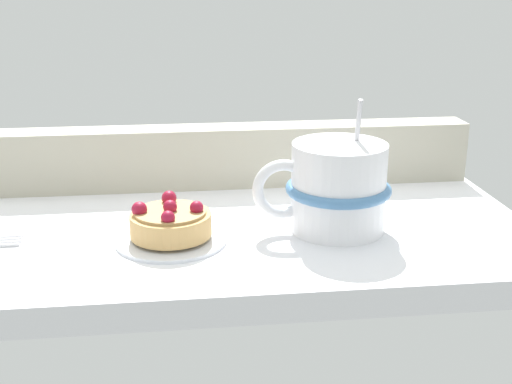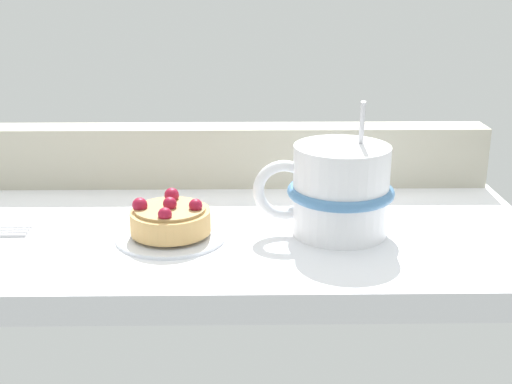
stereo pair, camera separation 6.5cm
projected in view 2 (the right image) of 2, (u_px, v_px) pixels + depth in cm
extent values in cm
cube|color=white|center=(206.00, 236.00, 70.27)|extent=(68.28, 32.25, 2.76)
cube|color=#B2AD99|center=(211.00, 155.00, 81.83)|extent=(66.91, 4.51, 7.29)
cylinder|color=silver|center=(171.00, 235.00, 66.07)|extent=(10.88, 10.88, 0.72)
cylinder|color=silver|center=(171.00, 236.00, 66.13)|extent=(5.99, 5.99, 0.36)
cylinder|color=tan|center=(171.00, 221.00, 65.61)|extent=(7.90, 7.90, 2.18)
cylinder|color=#AB854F|center=(170.00, 209.00, 65.22)|extent=(6.96, 6.96, 0.30)
sphere|color=maroon|center=(170.00, 204.00, 65.04)|extent=(1.36, 1.36, 1.36)
sphere|color=maroon|center=(196.00, 205.00, 64.76)|extent=(1.33, 1.33, 1.33)
sphere|color=maroon|center=(172.00, 195.00, 67.55)|extent=(1.49, 1.49, 1.49)
sphere|color=maroon|center=(140.00, 205.00, 65.01)|extent=(1.51, 1.51, 1.51)
sphere|color=maroon|center=(165.00, 214.00, 62.60)|extent=(1.33, 1.33, 1.33)
cylinder|color=white|center=(341.00, 190.00, 66.20)|extent=(9.51, 9.51, 9.03)
torus|color=#4C7FB2|center=(341.00, 191.00, 66.24)|extent=(10.64, 10.64, 1.08)
torus|color=white|center=(284.00, 190.00, 66.12)|extent=(6.16, 1.10, 6.16)
cylinder|color=#B7B7BC|center=(361.00, 133.00, 65.14)|extent=(0.77, 2.45, 6.76)
cube|color=silver|center=(8.00, 234.00, 66.33)|extent=(3.51, 0.37, 0.60)
cube|color=silver|center=(10.00, 231.00, 67.03)|extent=(3.51, 0.37, 0.60)
cube|color=silver|center=(12.00, 229.00, 67.72)|extent=(3.51, 0.37, 0.60)
cube|color=silver|center=(14.00, 226.00, 68.42)|extent=(3.51, 0.37, 0.60)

